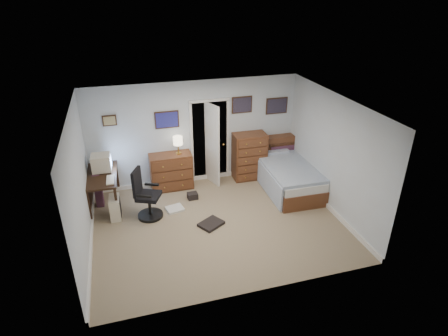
{
  "coord_description": "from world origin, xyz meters",
  "views": [
    {
      "loc": [
        -1.65,
        -6.19,
        4.45
      ],
      "look_at": [
        0.22,
        0.3,
        1.1
      ],
      "focal_mm": 30.0,
      "sensor_mm": 36.0,
      "label": 1
    }
  ],
  "objects_px": {
    "office_chair": "(146,199)",
    "tall_dresser": "(249,156)",
    "low_dresser": "(171,171)",
    "computer_desk": "(98,182)",
    "bed": "(287,176)"
  },
  "relations": [
    {
      "from": "office_chair",
      "to": "tall_dresser",
      "type": "height_order",
      "value": "tall_dresser"
    },
    {
      "from": "low_dresser",
      "to": "tall_dresser",
      "type": "xyz_separation_m",
      "value": [
        1.95,
        -0.02,
        0.15
      ]
    },
    {
      "from": "office_chair",
      "to": "low_dresser",
      "type": "height_order",
      "value": "office_chair"
    },
    {
      "from": "computer_desk",
      "to": "office_chair",
      "type": "bearing_deg",
      "value": -34.79
    },
    {
      "from": "tall_dresser",
      "to": "office_chair",
      "type": "bearing_deg",
      "value": -156.91
    },
    {
      "from": "computer_desk",
      "to": "tall_dresser",
      "type": "height_order",
      "value": "tall_dresser"
    },
    {
      "from": "computer_desk",
      "to": "low_dresser",
      "type": "distance_m",
      "value": 1.69
    },
    {
      "from": "office_chair",
      "to": "bed",
      "type": "height_order",
      "value": "office_chair"
    },
    {
      "from": "computer_desk",
      "to": "office_chair",
      "type": "xyz_separation_m",
      "value": [
        0.94,
        -0.7,
        -0.18
      ]
    },
    {
      "from": "computer_desk",
      "to": "bed",
      "type": "bearing_deg",
      "value": -3.0
    },
    {
      "from": "tall_dresser",
      "to": "bed",
      "type": "distance_m",
      "value": 1.06
    },
    {
      "from": "office_chair",
      "to": "bed",
      "type": "xyz_separation_m",
      "value": [
        3.34,
        0.32,
        -0.1
      ]
    },
    {
      "from": "computer_desk",
      "to": "low_dresser",
      "type": "bearing_deg",
      "value": 16.1
    },
    {
      "from": "tall_dresser",
      "to": "computer_desk",
      "type": "bearing_deg",
      "value": -173.1
    },
    {
      "from": "tall_dresser",
      "to": "bed",
      "type": "relative_size",
      "value": 0.55
    }
  ]
}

